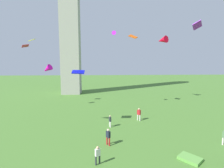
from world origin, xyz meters
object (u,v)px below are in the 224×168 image
(person_3, at_px, (139,114))
(person_5, at_px, (108,136))
(person_2, at_px, (98,154))
(kite_flying_2, at_px, (162,40))
(kite_flying_1, at_px, (133,37))
(kite_flying_6, at_px, (78,72))
(person_4, at_px, (110,120))
(kite_flying_0, at_px, (197,25))
(kite_flying_3, at_px, (47,69))
(kite_flying_4, at_px, (32,40))
(kite_flying_7, at_px, (114,34))
(kite_bundle_0, at_px, (190,159))
(kite_flying_5, at_px, (25,46))

(person_3, distance_m, person_5, 8.65)
(person_2, distance_m, kite_flying_2, 29.28)
(person_2, height_order, kite_flying_1, kite_flying_1)
(person_3, xyz_separation_m, kite_flying_6, (-8.28, -2.20, 6.17))
(person_4, bearing_deg, kite_flying_0, 88.26)
(kite_flying_2, distance_m, kite_flying_3, 25.35)
(person_5, bearing_deg, kite_flying_4, -176.85)
(kite_flying_4, bearing_deg, person_3, 168.85)
(kite_flying_7, distance_m, kite_bundle_0, 22.28)
(person_3, relative_size, kite_flying_7, 1.40)
(kite_flying_0, relative_size, kite_flying_6, 1.28)
(kite_flying_2, relative_size, kite_flying_3, 1.76)
(person_3, bearing_deg, kite_flying_1, 136.53)
(person_5, bearing_deg, kite_flying_2, 111.41)
(person_4, distance_m, kite_flying_0, 18.30)
(person_4, xyz_separation_m, kite_bundle_0, (6.42, -8.06, -0.76))
(kite_flying_6, bearing_deg, person_5, 125.13)
(person_4, bearing_deg, kite_flying_2, 126.14)
(person_2, height_order, kite_bundle_0, person_2)
(kite_flying_3, distance_m, kite_flying_7, 14.18)
(kite_flying_5, bearing_deg, kite_flying_0, 128.39)
(kite_flying_7, bearing_deg, person_2, 94.26)
(person_4, bearing_deg, kite_bundle_0, 23.73)
(person_2, xyz_separation_m, kite_flying_1, (6.14, 17.80, 12.21))
(kite_flying_1, bearing_deg, kite_flying_6, -103.30)
(kite_flying_2, height_order, kite_flying_3, kite_flying_2)
(person_3, relative_size, kite_flying_2, 0.68)
(person_5, bearing_deg, kite_flying_6, 178.64)
(kite_flying_3, bearing_deg, kite_bundle_0, 85.33)
(kite_flying_7, bearing_deg, kite_flying_5, 16.86)
(kite_flying_0, distance_m, kite_flying_1, 10.47)
(kite_flying_0, distance_m, kite_flying_7, 12.97)
(kite_flying_4, bearing_deg, person_2, 137.34)
(person_2, relative_size, person_3, 0.85)
(kite_flying_0, bearing_deg, kite_flying_5, 116.01)
(kite_flying_2, height_order, kite_flying_7, kite_flying_2)
(kite_flying_4, bearing_deg, kite_flying_6, 146.34)
(kite_flying_0, distance_m, kite_flying_4, 27.64)
(person_4, distance_m, kite_bundle_0, 10.33)
(kite_flying_7, bearing_deg, kite_flying_2, -138.62)
(person_4, height_order, kite_flying_1, kite_flying_1)
(kite_flying_0, bearing_deg, kite_flying_1, 87.31)
(person_5, distance_m, kite_flying_4, 23.77)
(person_5, relative_size, kite_flying_7, 1.31)
(kite_flying_1, bearing_deg, kite_flying_5, -146.33)
(person_5, distance_m, kite_flying_1, 19.63)
(kite_flying_2, xyz_separation_m, kite_bundle_0, (-5.54, -22.81, -13.09))
(person_5, height_order, kite_flying_0, kite_flying_0)
(person_4, bearing_deg, kite_flying_6, -106.07)
(person_5, xyz_separation_m, kite_flying_4, (-13.21, 16.03, 11.57))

